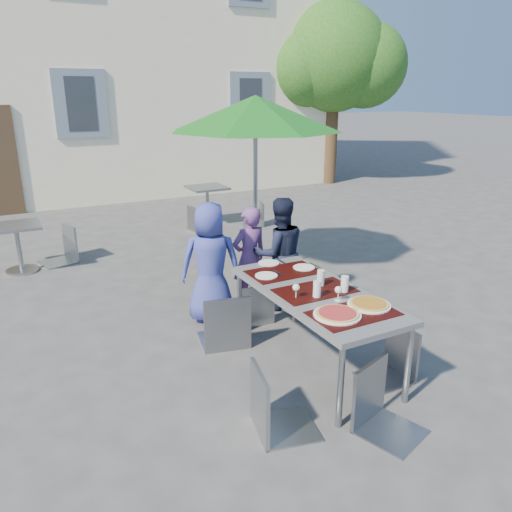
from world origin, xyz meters
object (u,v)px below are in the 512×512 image
pizza_near_right (369,304)px  bg_chair_r_0 (60,222)px  child_2 (279,254)px  patio_umbrella (255,115)px  pizza_near_left (337,314)px  dining_table (315,296)px  cafe_table_0 (18,241)px  bg_chair_l_1 (197,204)px  chair_3 (274,362)px  chair_5 (385,361)px  chair_1 (254,279)px  cafe_table_1 (207,199)px  child_0 (211,263)px  bg_chair_r_1 (257,200)px  chair_4 (397,323)px  chair_2 (313,272)px  child_1 (249,258)px  chair_0 (225,288)px

pizza_near_right → bg_chair_r_0: size_ratio=0.35×
child_2 → patio_umbrella: (0.24, 1.06, 1.50)m
pizza_near_left → child_2: 1.92m
pizza_near_left → child_2: bearing=73.6°
dining_table → cafe_table_0: 4.66m
child_2 → bg_chair_l_1: bearing=-84.5°
chair_3 → pizza_near_left: bearing=12.8°
child_2 → chair_5: 2.37m
chair_1 → cafe_table_1: 4.41m
child_0 → bg_chair_r_1: 4.20m
pizza_near_left → chair_1: chair_1 is taller
patio_umbrella → bg_chair_r_0: patio_umbrella is taller
chair_4 → bg_chair_r_0: bearing=114.3°
pizza_near_left → chair_2: size_ratio=0.42×
dining_table → pizza_near_left: 0.55m
pizza_near_right → child_1: size_ratio=0.30×
pizza_near_left → pizza_near_right: (0.35, 0.04, -0.00)m
child_1 → cafe_table_0: bearing=-52.4°
chair_2 → chair_5: 2.03m
pizza_near_right → chair_5: 0.62m
chair_1 → chair_5: (0.00, -2.06, 0.06)m
patio_umbrella → cafe_table_1: 3.39m
pizza_near_left → child_2: child_2 is taller
child_0 → cafe_table_1: child_0 is taller
child_2 → pizza_near_left: bearing=85.3°
child_1 → bg_chair_r_0: size_ratio=1.17×
chair_5 → bg_chair_l_1: size_ratio=1.13×
child_1 → child_2: (0.31, -0.15, 0.05)m
cafe_table_0 → pizza_near_right: bearing=-61.7°
bg_chair_l_1 → chair_1: bearing=-102.4°
bg_chair_l_1 → child_0: bearing=-109.0°
bg_chair_l_1 → child_2: bearing=-96.2°
pizza_near_left → patio_umbrella: size_ratio=0.16×
child_1 → chair_3: 2.32m
dining_table → chair_1: size_ratio=2.08×
chair_0 → chair_3: (-0.24, -1.39, -0.03)m
pizza_near_right → chair_1: chair_1 is taller
chair_0 → cafe_table_1: 4.89m
bg_chair_r_0 → chair_5: bearing=-73.4°
bg_chair_r_0 → bg_chair_l_1: size_ratio=1.20×
child_0 → chair_2: size_ratio=1.48×
chair_4 → pizza_near_right: bearing=176.0°
pizza_near_left → chair_2: chair_2 is taller
chair_3 → chair_4: (1.33, 0.17, -0.06)m
cafe_table_1 → chair_0: bearing=-110.5°
chair_3 → child_1: bearing=67.3°
chair_4 → bg_chair_l_1: chair_4 is taller
bg_chair_r_1 → cafe_table_1: bearing=148.1°
pizza_near_left → cafe_table_1: bearing=77.6°
chair_1 → chair_0: bearing=-146.4°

